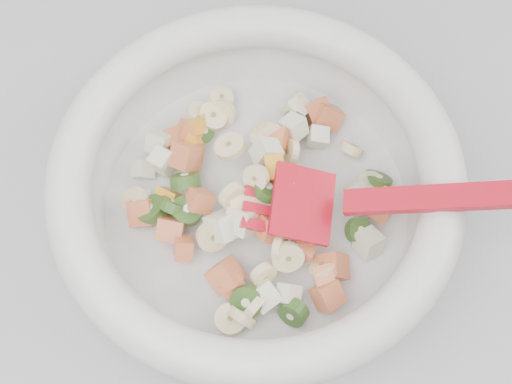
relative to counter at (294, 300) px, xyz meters
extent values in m
cube|color=#A1A1A6|center=(0.00, 0.00, 0.00)|extent=(2.00, 0.60, 0.90)
cylinder|color=silver|center=(-0.07, -0.03, 0.46)|extent=(0.29, 0.29, 0.02)
torus|color=silver|center=(-0.07, -0.03, 0.52)|extent=(0.35, 0.35, 0.04)
cylinder|color=beige|center=(-0.09, -0.13, 0.48)|extent=(0.03, 0.02, 0.03)
cylinder|color=beige|center=(0.04, -0.04, 0.48)|extent=(0.03, 0.03, 0.03)
cylinder|color=beige|center=(-0.09, 0.06, 0.48)|extent=(0.04, 0.04, 0.02)
cylinder|color=beige|center=(-0.03, -0.08, 0.49)|extent=(0.02, 0.03, 0.03)
cylinder|color=beige|center=(0.03, 0.00, 0.48)|extent=(0.02, 0.03, 0.03)
cylinder|color=beige|center=(0.04, -0.05, 0.48)|extent=(0.04, 0.04, 0.02)
cylinder|color=beige|center=(-0.03, -0.11, 0.49)|extent=(0.03, 0.03, 0.02)
cylinder|color=beige|center=(-0.17, -0.01, 0.48)|extent=(0.04, 0.03, 0.03)
cylinder|color=beige|center=(-0.04, 0.01, 0.50)|extent=(0.04, 0.02, 0.03)
cylinder|color=beige|center=(-0.08, 0.08, 0.48)|extent=(0.03, 0.03, 0.01)
cylinder|color=beige|center=(-0.09, -0.04, 0.51)|extent=(0.03, 0.02, 0.03)
cylinder|color=beige|center=(-0.06, -0.09, 0.50)|extent=(0.02, 0.03, 0.03)
cylinder|color=beige|center=(-0.05, 0.02, 0.50)|extent=(0.03, 0.03, 0.03)
cylinder|color=beige|center=(-0.01, 0.05, 0.48)|extent=(0.02, 0.03, 0.03)
cylinder|color=beige|center=(-0.08, 0.06, 0.48)|extent=(0.04, 0.03, 0.03)
cylinder|color=beige|center=(-0.08, -0.11, 0.49)|extent=(0.03, 0.02, 0.03)
cylinder|color=beige|center=(-0.10, 0.06, 0.48)|extent=(0.03, 0.03, 0.02)
cylinder|color=beige|center=(-0.08, 0.01, 0.50)|extent=(0.04, 0.04, 0.02)
cylinder|color=beige|center=(-0.05, -0.10, 0.50)|extent=(0.03, 0.02, 0.03)
cylinder|color=beige|center=(-0.07, -0.03, 0.52)|extent=(0.02, 0.03, 0.03)
cylinder|color=beige|center=(-0.10, -0.13, 0.48)|extent=(0.03, 0.03, 0.04)
cylinder|color=beige|center=(-0.08, -0.05, 0.51)|extent=(0.04, 0.04, 0.02)
cylinder|color=beige|center=(-0.11, -0.13, 0.48)|extent=(0.03, 0.03, 0.01)
cylinder|color=beige|center=(-0.03, 0.00, 0.49)|extent=(0.02, 0.03, 0.03)
cylinder|color=beige|center=(-0.11, -0.07, 0.50)|extent=(0.04, 0.03, 0.03)
cube|color=#D27742|center=(-0.11, -0.10, 0.49)|extent=(0.04, 0.03, 0.04)
cube|color=#D27742|center=(-0.06, -0.07, 0.50)|extent=(0.03, 0.03, 0.03)
cube|color=#D27742|center=(-0.02, -0.11, 0.48)|extent=(0.03, 0.03, 0.03)
cube|color=#D27742|center=(-0.11, -0.11, 0.48)|extent=(0.03, 0.03, 0.03)
cube|color=#D27742|center=(-0.04, -0.09, 0.49)|extent=(0.03, 0.03, 0.03)
cube|color=#D27742|center=(-0.03, -0.13, 0.48)|extent=(0.03, 0.03, 0.03)
cube|color=#D27742|center=(-0.11, 0.04, 0.48)|extent=(0.03, 0.03, 0.03)
cube|color=#D27742|center=(0.01, 0.04, 0.48)|extent=(0.03, 0.03, 0.03)
cube|color=#D27742|center=(-0.17, -0.02, 0.48)|extent=(0.03, 0.03, 0.04)
cube|color=#D27742|center=(-0.04, 0.01, 0.50)|extent=(0.03, 0.03, 0.03)
cube|color=#D27742|center=(-0.03, -0.12, 0.48)|extent=(0.02, 0.02, 0.03)
cube|color=#D27742|center=(-0.03, -0.04, 0.51)|extent=(0.03, 0.03, 0.03)
cube|color=#D27742|center=(0.02, 0.04, 0.48)|extent=(0.03, 0.03, 0.04)
cube|color=#D27742|center=(-0.12, 0.02, 0.49)|extent=(0.04, 0.04, 0.04)
cube|color=#D27742|center=(-0.12, -0.03, 0.49)|extent=(0.03, 0.03, 0.03)
cube|color=#D27742|center=(-0.15, -0.05, 0.48)|extent=(0.03, 0.04, 0.03)
cube|color=#D27742|center=(-0.14, -0.07, 0.49)|extent=(0.02, 0.03, 0.03)
cube|color=#D27742|center=(-0.12, 0.04, 0.48)|extent=(0.02, 0.02, 0.03)
cube|color=#D27742|center=(0.04, -0.06, 0.48)|extent=(0.04, 0.04, 0.03)
cylinder|color=#4D8F2F|center=(-0.06, -0.04, 0.51)|extent=(0.03, 0.03, 0.03)
cylinder|color=#4D8F2F|center=(0.04, -0.04, 0.48)|extent=(0.04, 0.04, 0.03)
cylinder|color=#4D8F2F|center=(-0.14, -0.03, 0.49)|extent=(0.03, 0.03, 0.03)
cylinder|color=#4D8F2F|center=(-0.10, 0.05, 0.48)|extent=(0.03, 0.03, 0.02)
cylinder|color=#4D8F2F|center=(-0.13, -0.04, 0.49)|extent=(0.04, 0.04, 0.01)
cylinder|color=#4D8F2F|center=(-0.03, -0.04, 0.51)|extent=(0.03, 0.03, 0.02)
cylinder|color=#4D8F2F|center=(-0.01, 0.03, 0.48)|extent=(0.03, 0.03, 0.03)
cylinder|color=#4D8F2F|center=(-0.16, -0.02, 0.48)|extent=(0.04, 0.04, 0.03)
cylinder|color=#4D8F2F|center=(-0.13, -0.01, 0.49)|extent=(0.03, 0.03, 0.03)
cylinder|color=#4D8F2F|center=(-0.06, -0.14, 0.48)|extent=(0.03, 0.03, 0.03)
cylinder|color=#4D8F2F|center=(-0.10, -0.12, 0.48)|extent=(0.04, 0.04, 0.02)
cylinder|color=#4D8F2F|center=(0.01, -0.08, 0.48)|extent=(0.03, 0.03, 0.02)
cube|color=beige|center=(-0.08, -0.06, 0.50)|extent=(0.04, 0.04, 0.04)
cube|color=beige|center=(0.03, -0.05, 0.48)|extent=(0.04, 0.03, 0.04)
cube|color=beige|center=(-0.01, 0.05, 0.48)|extent=(0.03, 0.03, 0.03)
cube|color=beige|center=(-0.14, 0.02, 0.49)|extent=(0.03, 0.03, 0.02)
cube|color=beige|center=(-0.08, -0.12, 0.48)|extent=(0.03, 0.04, 0.03)
cube|color=beige|center=(-0.16, 0.02, 0.48)|extent=(0.03, 0.02, 0.03)
cube|color=beige|center=(-0.14, 0.04, 0.48)|extent=(0.03, 0.04, 0.03)
cube|color=beige|center=(0.00, 0.02, 0.48)|extent=(0.02, 0.02, 0.02)
cube|color=beige|center=(-0.10, -0.06, 0.50)|extent=(0.03, 0.04, 0.04)
cube|color=beige|center=(-0.05, 0.00, 0.51)|extent=(0.03, 0.02, 0.03)
cube|color=beige|center=(-0.17, -0.01, 0.48)|extent=(0.02, 0.02, 0.02)
cube|color=beige|center=(-0.02, 0.02, 0.49)|extent=(0.03, 0.03, 0.03)
cube|color=beige|center=(-0.06, -0.13, 0.48)|extent=(0.03, 0.02, 0.03)
cube|color=beige|center=(0.02, -0.10, 0.48)|extent=(0.03, 0.03, 0.03)
cube|color=gold|center=(-0.11, 0.03, 0.48)|extent=(0.03, 0.02, 0.03)
cube|color=gold|center=(-0.05, -0.02, 0.51)|extent=(0.02, 0.03, 0.02)
cube|color=gold|center=(-0.14, -0.02, 0.48)|extent=(0.03, 0.03, 0.02)
cube|color=gold|center=(-0.11, 0.05, 0.49)|extent=(0.03, 0.03, 0.03)
cube|color=gold|center=(0.04, -0.05, 0.48)|extent=(0.02, 0.03, 0.02)
cube|color=#B60F1E|center=(-0.03, -0.06, 0.51)|extent=(0.07, 0.08, 0.03)
cube|color=#B60F1E|center=(-0.06, -0.03, 0.51)|extent=(0.03, 0.02, 0.02)
cube|color=#B60F1E|center=(-0.07, -0.04, 0.51)|extent=(0.03, 0.02, 0.02)
cube|color=#B60F1E|center=(-0.07, -0.06, 0.51)|extent=(0.03, 0.02, 0.02)
cube|color=#B60F1E|center=(-0.07, -0.07, 0.51)|extent=(0.03, 0.02, 0.02)
cube|color=#B60F1E|center=(0.09, -0.10, 0.55)|extent=(0.18, 0.08, 0.07)
camera|label=1|loc=(-0.13, -0.29, 1.06)|focal=50.00mm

